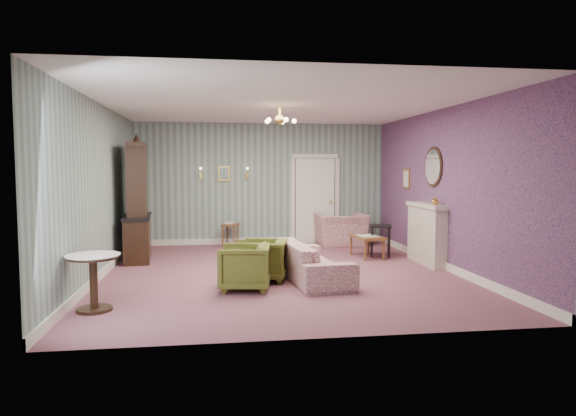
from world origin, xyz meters
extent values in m
plane|color=#834C5B|center=(0.00, 0.00, 0.00)|extent=(7.00, 7.00, 0.00)
plane|color=white|center=(0.00, 0.00, 2.90)|extent=(7.00, 7.00, 0.00)
plane|color=slate|center=(0.00, 3.50, 1.45)|extent=(6.00, 0.00, 6.00)
plane|color=slate|center=(0.00, -3.50, 1.45)|extent=(6.00, 0.00, 6.00)
plane|color=slate|center=(-3.00, 0.00, 1.45)|extent=(0.00, 7.00, 7.00)
plane|color=slate|center=(3.00, 0.00, 1.45)|extent=(0.00, 7.00, 7.00)
plane|color=#A75382|center=(2.98, 0.00, 1.45)|extent=(0.00, 7.00, 7.00)
imported|color=brown|center=(-0.69, -1.18, 0.38)|extent=(0.78, 0.82, 0.75)
imported|color=brown|center=(-0.34, -0.57, 0.37)|extent=(0.82, 0.85, 0.74)
imported|color=brown|center=(-0.50, -0.14, 0.33)|extent=(0.67, 0.71, 0.65)
imported|color=#943B57|center=(0.46, -0.63, 0.41)|extent=(0.82, 2.15, 0.82)
imported|color=#943B57|center=(1.84, 2.95, 0.50)|extent=(1.16, 0.77, 1.01)
imported|color=gold|center=(2.84, 0.00, 1.23)|extent=(0.15, 0.15, 0.15)
cube|color=maroon|center=(1.79, 2.80, 0.48)|extent=(0.41, 0.28, 0.39)
camera|label=1|loc=(-1.09, -8.70, 1.81)|focal=31.65mm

